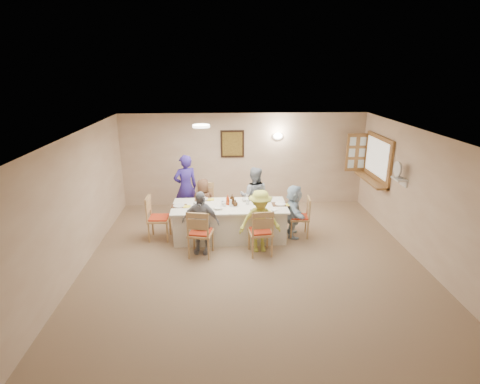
{
  "coord_description": "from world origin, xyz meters",
  "views": [
    {
      "loc": [
        -0.58,
        -6.29,
        3.64
      ],
      "look_at": [
        -0.2,
        1.4,
        1.05
      ],
      "focal_mm": 28.0,
      "sensor_mm": 36.0,
      "label": 1
    }
  ],
  "objects_px": {
    "dining_table": "(230,221)",
    "chair_front_left": "(201,232)",
    "desk_fan": "(399,172)",
    "diner_front_right": "(260,221)",
    "chair_back_left": "(204,204)",
    "chair_left_end": "(159,218)",
    "diner_right_end": "(294,211)",
    "chair_back_right": "(254,205)",
    "condiment_ketchup": "(228,200)",
    "chair_right_end": "(299,217)",
    "caregiver": "(186,187)",
    "chair_front_right": "(260,231)",
    "diner_back_right": "(254,197)",
    "serving_hatch": "(378,159)",
    "diner_back_left": "(204,203)",
    "diner_front_left": "(201,222)"
  },
  "relations": [
    {
      "from": "condiment_ketchup",
      "to": "chair_right_end",
      "type": "bearing_deg",
      "value": -1.58
    },
    {
      "from": "chair_back_right",
      "to": "diner_back_right",
      "type": "relative_size",
      "value": 0.62
    },
    {
      "from": "desk_fan",
      "to": "caregiver",
      "type": "bearing_deg",
      "value": 162.31
    },
    {
      "from": "diner_front_right",
      "to": "chair_front_right",
      "type": "bearing_deg",
      "value": -94.55
    },
    {
      "from": "diner_back_right",
      "to": "serving_hatch",
      "type": "bearing_deg",
      "value": -161.62
    },
    {
      "from": "chair_back_right",
      "to": "diner_back_right",
      "type": "bearing_deg",
      "value": -78.32
    },
    {
      "from": "desk_fan",
      "to": "diner_right_end",
      "type": "distance_m",
      "value": 2.34
    },
    {
      "from": "chair_front_left",
      "to": "diner_back_right",
      "type": "bearing_deg",
      "value": -117.95
    },
    {
      "from": "caregiver",
      "to": "diner_back_right",
      "type": "bearing_deg",
      "value": 142.06
    },
    {
      "from": "chair_back_right",
      "to": "condiment_ketchup",
      "type": "distance_m",
      "value": 1.08
    },
    {
      "from": "chair_right_end",
      "to": "diner_front_left",
      "type": "height_order",
      "value": "diner_front_left"
    },
    {
      "from": "chair_back_right",
      "to": "chair_left_end",
      "type": "relative_size",
      "value": 0.9
    },
    {
      "from": "chair_back_right",
      "to": "chair_front_right",
      "type": "xyz_separation_m",
      "value": [
        -0.0,
        -1.6,
        0.05
      ]
    },
    {
      "from": "diner_right_end",
      "to": "desk_fan",
      "type": "bearing_deg",
      "value": -94.44
    },
    {
      "from": "serving_hatch",
      "to": "diner_back_left",
      "type": "distance_m",
      "value": 4.35
    },
    {
      "from": "desk_fan",
      "to": "diner_front_right",
      "type": "xyz_separation_m",
      "value": [
        -2.93,
        -0.37,
        -0.89
      ]
    },
    {
      "from": "chair_right_end",
      "to": "diner_right_end",
      "type": "height_order",
      "value": "diner_right_end"
    },
    {
      "from": "chair_left_end",
      "to": "condiment_ketchup",
      "type": "distance_m",
      "value": 1.56
    },
    {
      "from": "dining_table",
      "to": "chair_front_left",
      "type": "xyz_separation_m",
      "value": [
        -0.6,
        -0.8,
        0.12
      ]
    },
    {
      "from": "serving_hatch",
      "to": "chair_right_end",
      "type": "height_order",
      "value": "serving_hatch"
    },
    {
      "from": "serving_hatch",
      "to": "caregiver",
      "type": "height_order",
      "value": "serving_hatch"
    },
    {
      "from": "diner_front_right",
      "to": "caregiver",
      "type": "relative_size",
      "value": 0.81
    },
    {
      "from": "diner_right_end",
      "to": "chair_left_end",
      "type": "bearing_deg",
      "value": 93.93
    },
    {
      "from": "diner_back_right",
      "to": "chair_back_right",
      "type": "bearing_deg",
      "value": -78.36
    },
    {
      "from": "dining_table",
      "to": "diner_back_right",
      "type": "relative_size",
      "value": 1.74
    },
    {
      "from": "chair_front_right",
      "to": "chair_left_end",
      "type": "relative_size",
      "value": 1.0
    },
    {
      "from": "desk_fan",
      "to": "caregiver",
      "type": "xyz_separation_m",
      "value": [
        -4.58,
        1.46,
        -0.73
      ]
    },
    {
      "from": "chair_left_end",
      "to": "diner_back_left",
      "type": "relative_size",
      "value": 0.86
    },
    {
      "from": "chair_front_right",
      "to": "desk_fan",
      "type": "bearing_deg",
      "value": -176.89
    },
    {
      "from": "chair_back_left",
      "to": "diner_front_right",
      "type": "bearing_deg",
      "value": -42.62
    },
    {
      "from": "diner_front_right",
      "to": "chair_back_left",
      "type": "bearing_deg",
      "value": 124.48
    },
    {
      "from": "dining_table",
      "to": "chair_front_left",
      "type": "height_order",
      "value": "chair_front_left"
    },
    {
      "from": "dining_table",
      "to": "serving_hatch",
      "type": "bearing_deg",
      "value": 15.94
    },
    {
      "from": "chair_back_right",
      "to": "chair_left_end",
      "type": "xyz_separation_m",
      "value": [
        -2.15,
        -0.8,
        0.05
      ]
    },
    {
      "from": "chair_left_end",
      "to": "diner_front_right",
      "type": "distance_m",
      "value": 2.26
    },
    {
      "from": "chair_left_end",
      "to": "diner_front_right",
      "type": "xyz_separation_m",
      "value": [
        2.15,
        -0.68,
        0.16
      ]
    },
    {
      "from": "desk_fan",
      "to": "chair_left_end",
      "type": "bearing_deg",
      "value": 176.5
    },
    {
      "from": "chair_left_end",
      "to": "diner_right_end",
      "type": "relative_size",
      "value": 0.83
    },
    {
      "from": "chair_left_end",
      "to": "diner_front_left",
      "type": "height_order",
      "value": "diner_front_left"
    },
    {
      "from": "desk_fan",
      "to": "serving_hatch",
      "type": "bearing_deg",
      "value": 85.34
    },
    {
      "from": "diner_front_left",
      "to": "diner_right_end",
      "type": "distance_m",
      "value": 2.13
    },
    {
      "from": "diner_right_end",
      "to": "serving_hatch",
      "type": "bearing_deg",
      "value": -60.98
    },
    {
      "from": "chair_left_end",
      "to": "diner_right_end",
      "type": "bearing_deg",
      "value": -87.94
    },
    {
      "from": "caregiver",
      "to": "chair_back_left",
      "type": "bearing_deg",
      "value": 120.08
    },
    {
      "from": "diner_back_left",
      "to": "diner_front_left",
      "type": "xyz_separation_m",
      "value": [
        0.0,
        -1.36,
        0.08
      ]
    },
    {
      "from": "chair_right_end",
      "to": "condiment_ketchup",
      "type": "xyz_separation_m",
      "value": [
        -1.59,
        0.04,
        0.41
      ]
    },
    {
      "from": "chair_front_left",
      "to": "diner_front_right",
      "type": "xyz_separation_m",
      "value": [
        1.2,
        0.12,
        0.16
      ]
    },
    {
      "from": "chair_back_left",
      "to": "chair_left_end",
      "type": "xyz_separation_m",
      "value": [
        -0.95,
        -0.8,
        0.0
      ]
    },
    {
      "from": "chair_right_end",
      "to": "condiment_ketchup",
      "type": "bearing_deg",
      "value": -86.37
    },
    {
      "from": "dining_table",
      "to": "chair_left_end",
      "type": "height_order",
      "value": "chair_left_end"
    }
  ]
}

